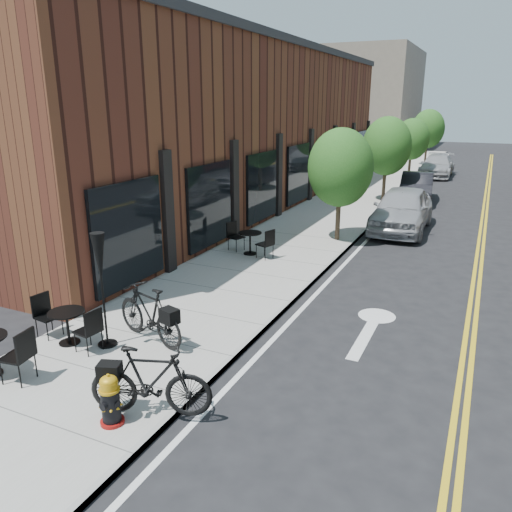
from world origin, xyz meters
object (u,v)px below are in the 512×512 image
Objects in this scene: parked_car_a at (402,209)px; parked_car_c at (437,166)px; bicycle_left at (149,313)px; bistro_set_c at (250,240)px; bicycle_right at (151,382)px; patio_umbrella at (100,266)px; parked_car_b at (417,187)px; fire_hydrant at (110,400)px; bistro_set_a at (67,323)px.

parked_car_a reaches higher than parked_car_c.
bistro_set_c is (-0.77, 6.25, -0.13)m from bicycle_left.
parked_car_a reaches higher than bicycle_right.
patio_umbrella is 19.00m from parked_car_b.
fire_hydrant is 0.42× the size of bicycle_left.
patio_umbrella is at bearing 136.77° from fire_hydrant.
parked_car_a is at bearing 87.18° from fire_hydrant.
bicycle_right is 3.19m from bistro_set_a.
bistro_set_a is at bearing -109.65° from parked_car_a.
bistro_set_c is 12.40m from parked_car_b.
parked_car_b reaches higher than bistro_set_c.
parked_car_a is 15.82m from parked_car_c.
bistro_set_c is 0.41× the size of parked_car_b.
bistro_set_c is at bearing -3.97° from bicycle_right.
parked_car_a is 1.00× the size of parked_car_c.
bistro_set_a reaches higher than fire_hydrant.
bistro_set_c is 6.71m from parked_car_a.
patio_umbrella is (-0.66, -0.52, 1.06)m from bicycle_left.
parked_car_a reaches higher than bicycle_left.
patio_umbrella reaches higher than parked_car_a.
parked_car_b is at bearing -89.98° from parked_car_c.
patio_umbrella is at bearing -70.75° from bistro_set_c.
bistro_set_a is 28.71m from parked_car_c.
fire_hydrant is 0.63m from bicycle_right.
bistro_set_a is at bearing -43.98° from bicycle_left.
patio_umbrella is at bearing -96.63° from parked_car_c.
bicycle_left is 27.77m from parked_car_c.
bicycle_right is 8.60m from bistro_set_c.
fire_hydrant is 14.42m from parked_car_a.
parked_car_b is 9.48m from parked_car_c.
parked_car_b is at bearing 85.98° from bistro_set_a.
bicycle_right is 13.94m from parked_car_a.
bicycle_right is at bearing -56.19° from bistro_set_c.
parked_car_a is 6.35m from parked_car_b.
bicycle_right is at bearing -98.50° from parked_car_b.
parked_car_b is at bearing 80.02° from patio_umbrella.
parked_car_a is (4.35, 12.61, 0.26)m from bistro_set_a.
bistro_set_c is at bearing 92.86° from bistro_set_a.
parked_car_a reaches higher than parked_car_b.
bicycle_right is 1.09× the size of bistro_set_c.
fire_hydrant is at bearing 117.12° from bicycle_right.
fire_hydrant is 0.36× the size of patio_umbrella.
bistro_set_c is at bearing -124.31° from parked_car_a.
bistro_set_c is at bearing -99.01° from parked_car_c.
bistro_set_a is 19.37m from parked_car_b.
parked_car_c reaches higher than bistro_set_a.
bicycle_left is at bearing -104.62° from parked_car_a.
bicycle_right is 0.44× the size of parked_car_b.
parked_car_b is at bearing -171.34° from bicycle_left.
patio_umbrella reaches higher than parked_car_c.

